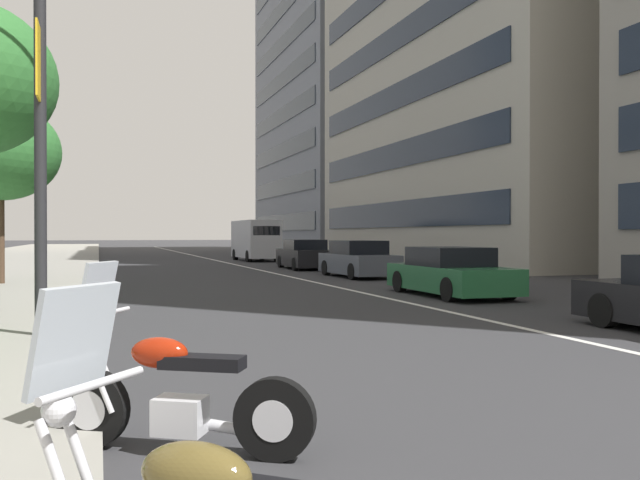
{
  "coord_description": "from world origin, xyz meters",
  "views": [
    {
      "loc": [
        -2.11,
        7.2,
        1.68
      ],
      "look_at": [
        14.6,
        1.58,
        1.53
      ],
      "focal_mm": 37.07,
      "sensor_mm": 36.0,
      "label": 1
    }
  ],
  "objects_px": {
    "street_lamp_with_banners": "(69,26)",
    "motorcycle_second_in_row": "(175,397)",
    "car_far_down_avenue": "(304,255)",
    "street_tree_by_lamp_post": "(0,152)",
    "car_approaching_light": "(450,273)",
    "car_following_behind": "(358,260)",
    "delivery_van_ahead": "(256,239)"
  },
  "relations": [
    {
      "from": "car_far_down_avenue",
      "to": "delivery_van_ahead",
      "type": "distance_m",
      "value": 10.48
    },
    {
      "from": "motorcycle_second_in_row",
      "to": "delivery_van_ahead",
      "type": "distance_m",
      "value": 37.11
    },
    {
      "from": "motorcycle_second_in_row",
      "to": "car_far_down_avenue",
      "type": "height_order",
      "value": "motorcycle_second_in_row"
    },
    {
      "from": "car_far_down_avenue",
      "to": "motorcycle_second_in_row",
      "type": "bearing_deg",
      "value": 163.16
    },
    {
      "from": "car_approaching_light",
      "to": "street_tree_by_lamp_post",
      "type": "xyz_separation_m",
      "value": [
        6.71,
        12.04,
        3.65
      ]
    },
    {
      "from": "car_following_behind",
      "to": "street_lamp_with_banners",
      "type": "distance_m",
      "value": 17.19
    },
    {
      "from": "car_approaching_light",
      "to": "car_far_down_avenue",
      "type": "bearing_deg",
      "value": -0.27
    },
    {
      "from": "street_lamp_with_banners",
      "to": "street_tree_by_lamp_post",
      "type": "xyz_separation_m",
      "value": [
        11.84,
        2.47,
        -0.61
      ]
    },
    {
      "from": "car_approaching_light",
      "to": "street_tree_by_lamp_post",
      "type": "relative_size",
      "value": 0.8
    },
    {
      "from": "delivery_van_ahead",
      "to": "car_following_behind",
      "type": "bearing_deg",
      "value": 178.96
    },
    {
      "from": "street_lamp_with_banners",
      "to": "motorcycle_second_in_row",
      "type": "bearing_deg",
      "value": -170.31
    },
    {
      "from": "car_approaching_light",
      "to": "delivery_van_ahead",
      "type": "distance_m",
      "value": 25.18
    },
    {
      "from": "car_far_down_avenue",
      "to": "street_lamp_with_banners",
      "type": "xyz_separation_m",
      "value": [
        -19.84,
        9.92,
        4.21
      ]
    },
    {
      "from": "car_approaching_light",
      "to": "street_lamp_with_banners",
      "type": "bearing_deg",
      "value": 119.28
    },
    {
      "from": "delivery_van_ahead",
      "to": "car_far_down_avenue",
      "type": "bearing_deg",
      "value": 178.31
    },
    {
      "from": "motorcycle_second_in_row",
      "to": "car_far_down_avenue",
      "type": "xyz_separation_m",
      "value": [
        25.56,
        -8.94,
        0.24
      ]
    },
    {
      "from": "car_far_down_avenue",
      "to": "delivery_van_ahead",
      "type": "xyz_separation_m",
      "value": [
        10.45,
        0.0,
        0.7
      ]
    },
    {
      "from": "car_far_down_avenue",
      "to": "street_tree_by_lamp_post",
      "type": "xyz_separation_m",
      "value": [
        -8.0,
        12.39,
        3.59
      ]
    },
    {
      "from": "car_approaching_light",
      "to": "car_following_behind",
      "type": "distance_m",
      "value": 8.15
    },
    {
      "from": "street_lamp_with_banners",
      "to": "street_tree_by_lamp_post",
      "type": "distance_m",
      "value": 12.11
    },
    {
      "from": "car_far_down_avenue",
      "to": "street_lamp_with_banners",
      "type": "bearing_deg",
      "value": 155.88
    },
    {
      "from": "street_lamp_with_banners",
      "to": "street_tree_by_lamp_post",
      "type": "relative_size",
      "value": 1.39
    },
    {
      "from": "car_far_down_avenue",
      "to": "street_tree_by_lamp_post",
      "type": "distance_m",
      "value": 15.18
    },
    {
      "from": "car_approaching_light",
      "to": "car_following_behind",
      "type": "xyz_separation_m",
      "value": [
        8.13,
        -0.55,
        0.05
      ]
    },
    {
      "from": "car_following_behind",
      "to": "delivery_van_ahead",
      "type": "bearing_deg",
      "value": -0.19
    },
    {
      "from": "motorcycle_second_in_row",
      "to": "delivery_van_ahead",
      "type": "xyz_separation_m",
      "value": [
        36.01,
        -8.94,
        0.94
      ]
    },
    {
      "from": "car_far_down_avenue",
      "to": "street_tree_by_lamp_post",
      "type": "bearing_deg",
      "value": 125.31
    },
    {
      "from": "motorcycle_second_in_row",
      "to": "car_approaching_light",
      "type": "height_order",
      "value": "motorcycle_second_in_row"
    },
    {
      "from": "car_following_behind",
      "to": "delivery_van_ahead",
      "type": "xyz_separation_m",
      "value": [
        17.04,
        0.2,
        0.7
      ]
    },
    {
      "from": "car_following_behind",
      "to": "car_far_down_avenue",
      "type": "height_order",
      "value": "car_following_behind"
    },
    {
      "from": "delivery_van_ahead",
      "to": "street_lamp_with_banners",
      "type": "xyz_separation_m",
      "value": [
        -30.29,
        9.91,
        3.51
      ]
    },
    {
      "from": "car_following_behind",
      "to": "delivery_van_ahead",
      "type": "distance_m",
      "value": 17.06
    }
  ]
}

